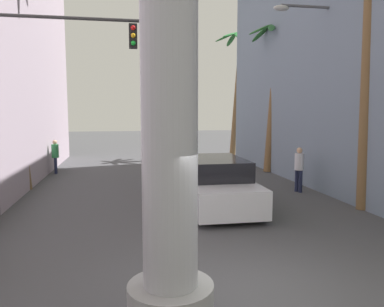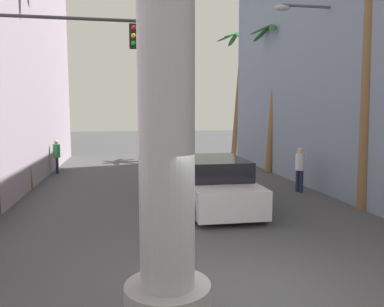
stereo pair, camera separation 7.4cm
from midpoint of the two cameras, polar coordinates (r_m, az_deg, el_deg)
The scene contains 10 objects.
ground_plane at distance 15.99m, azimuth -3.55°, elevation -4.59°, with size 87.21×87.21×0.00m, color #424244.
street_lamp at distance 14.61m, azimuth 18.99°, elevation 10.48°, with size 2.35×0.28×6.88m.
traffic_light_mast at distance 11.80m, azimuth -21.78°, elevation 11.02°, with size 4.79×0.32×5.82m.
car_lead at distance 12.18m, azimuth 3.20°, elevation -4.52°, with size 2.15×5.08×1.56m.
palm_tree_near_right at distance 13.02m, azimuth 25.17°, elevation 17.55°, with size 2.70×2.63×9.49m.
palm_tree_mid_left at distance 15.78m, azimuth -25.71°, elevation 13.17°, with size 3.28×3.30×8.57m.
palm_tree_mid_right at distance 19.44m, azimuth 12.16°, elevation 10.10°, with size 2.62×2.48×7.42m.
palm_tree_far_right at distance 26.04m, azimuth 6.79°, elevation 10.95°, with size 2.85×2.89×8.44m.
pedestrian_far_left at distance 19.58m, azimuth -20.22°, elevation -0.08°, with size 0.40×0.40×1.66m.
pedestrian_mid_right at distance 14.71m, azimuth 15.85°, elevation -1.86°, with size 0.43×0.43×1.70m.
Camera 1 is at (-1.94, -5.57, 3.05)m, focal length 35.00 mm.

